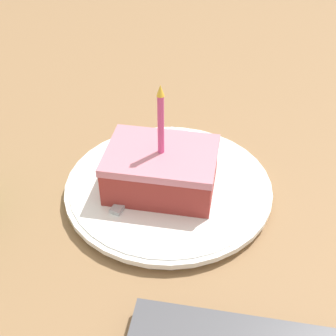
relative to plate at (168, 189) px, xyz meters
name	(u,v)px	position (x,y,z in m)	size (l,w,h in m)	color
ground_plane	(147,203)	(0.00, -0.03, -0.03)	(2.40, 2.40, 0.04)	olive
plate	(168,189)	(0.00, 0.00, 0.00)	(0.24, 0.24, 0.02)	white
cake_slice	(161,169)	(0.00, -0.01, 0.03)	(0.09, 0.12, 0.13)	#99332D
fork	(155,160)	(-0.04, -0.02, 0.01)	(0.17, 0.06, 0.00)	#B2B2B7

